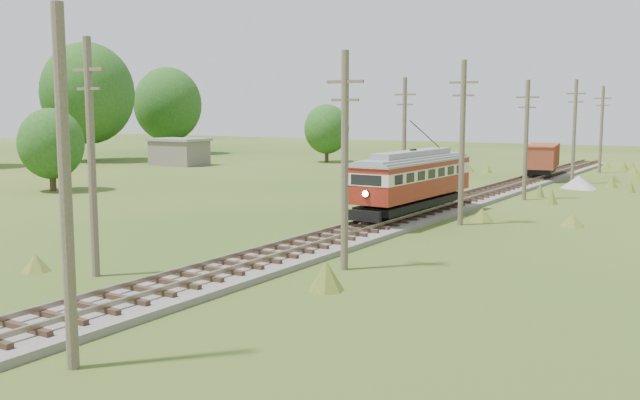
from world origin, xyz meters
The scene contains 17 objects.
railbed_main centered at (0.00, 34.00, 0.19)m, with size 3.60×96.00×0.57m.
streetcar centered at (0.00, 31.66, 2.46)m, with size 2.83×11.39×5.18m.
gondola centered at (0.00, 60.10, 1.98)m, with size 3.89×8.23×2.63m.
gravel_pile centered at (4.72, 53.69, 0.49)m, with size 2.88×3.05×1.05m.
utility_pole_r_1 centered at (3.10, 5.00, 4.40)m, with size 0.30×0.30×8.80m.
utility_pole_r_2 centered at (3.30, 18.00, 4.42)m, with size 1.60×0.30×8.60m.
utility_pole_r_3 centered at (3.20, 31.00, 4.63)m, with size 1.60×0.30×9.00m.
utility_pole_r_4 centered at (3.00, 44.00, 4.32)m, with size 1.60×0.30×8.40m.
utility_pole_r_5 centered at (3.40, 57.00, 4.58)m, with size 1.60×0.30×8.90m.
utility_pole_r_6 centered at (3.20, 70.00, 4.47)m, with size 1.60×0.30×8.70m.
utility_pole_l_a centered at (-4.20, 12.00, 4.63)m, with size 1.60×0.30×9.00m.
utility_pole_l_b centered at (-4.50, 40.00, 4.42)m, with size 1.60×0.30×8.60m.
tree_left_4 centered at (-54.00, 54.00, 8.37)m, with size 11.34×11.34×14.61m.
tree_left_5 centered at (-56.00, 70.00, 7.12)m, with size 9.66×9.66×12.44m.
tree_mid_a centered at (-28.00, 68.00, 4.02)m, with size 5.46×5.46×7.03m.
tree_mid_c centered at (-30.00, 30.00, 3.71)m, with size 5.04×5.04×6.49m.
shed centered at (-40.00, 55.00, 1.57)m, with size 6.40×4.40×3.10m.
Camera 1 is at (17.16, -6.10, 6.31)m, focal length 40.00 mm.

